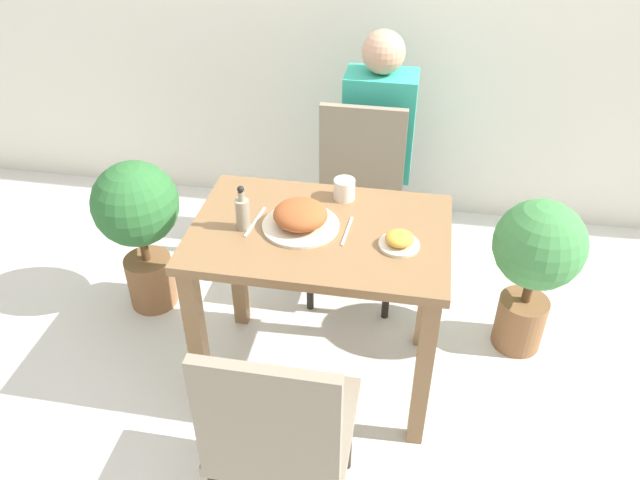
% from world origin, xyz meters
% --- Properties ---
extents(ground_plane, '(16.00, 16.00, 0.00)m').
position_xyz_m(ground_plane, '(0.00, 0.00, 0.00)').
color(ground_plane, silver).
extents(dining_table, '(0.93, 0.62, 0.75)m').
position_xyz_m(dining_table, '(0.00, 0.00, 0.61)').
color(dining_table, olive).
rests_on(dining_table, ground_plane).
extents(chair_near, '(0.42, 0.42, 0.89)m').
position_xyz_m(chair_near, '(-0.00, -0.69, 0.50)').
color(chair_near, gray).
rests_on(chair_near, ground_plane).
extents(chair_far, '(0.42, 0.42, 0.89)m').
position_xyz_m(chair_far, '(0.06, 0.66, 0.50)').
color(chair_far, gray).
rests_on(chair_far, ground_plane).
extents(food_plate, '(0.28, 0.28, 0.10)m').
position_xyz_m(food_plate, '(-0.07, -0.00, 0.80)').
color(food_plate, beige).
rests_on(food_plate, dining_table).
extents(side_plate, '(0.14, 0.14, 0.05)m').
position_xyz_m(side_plate, '(0.29, -0.06, 0.78)').
color(side_plate, beige).
rests_on(side_plate, dining_table).
extents(drink_cup, '(0.08, 0.08, 0.08)m').
position_xyz_m(drink_cup, '(0.06, 0.22, 0.79)').
color(drink_cup, silver).
rests_on(drink_cup, dining_table).
extents(sauce_bottle, '(0.05, 0.05, 0.18)m').
position_xyz_m(sauce_bottle, '(-0.27, -0.04, 0.82)').
color(sauce_bottle, gray).
rests_on(sauce_bottle, dining_table).
extents(fork_utensil, '(0.03, 0.20, 0.00)m').
position_xyz_m(fork_utensil, '(-0.24, -0.00, 0.76)').
color(fork_utensil, silver).
rests_on(fork_utensil, dining_table).
extents(spoon_utensil, '(0.02, 0.18, 0.00)m').
position_xyz_m(spoon_utensil, '(0.10, -0.00, 0.76)').
color(spoon_utensil, silver).
rests_on(spoon_utensil, dining_table).
extents(potted_plant_left, '(0.38, 0.38, 0.76)m').
position_xyz_m(potted_plant_left, '(-0.88, 0.31, 0.48)').
color(potted_plant_left, brown).
rests_on(potted_plant_left, ground_plane).
extents(potted_plant_right, '(0.37, 0.37, 0.74)m').
position_xyz_m(potted_plant_right, '(0.84, 0.33, 0.47)').
color(potted_plant_right, brown).
rests_on(potted_plant_right, ground_plane).
extents(person_figure, '(0.34, 0.22, 1.17)m').
position_xyz_m(person_figure, '(0.12, 0.98, 0.58)').
color(person_figure, '#2D3347').
rests_on(person_figure, ground_plane).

